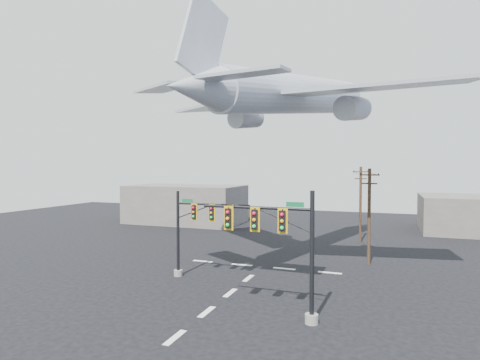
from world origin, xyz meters
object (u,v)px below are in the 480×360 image
at_px(signal_mast_near, 283,247).
at_px(airliner, 296,95).
at_px(utility_pole_a, 369,215).
at_px(signal_mast_far, 195,229).
at_px(utility_pole_b, 360,203).

xyz_separation_m(signal_mast_near, airliner, (-2.17, 13.51, 11.25)).
bearing_deg(signal_mast_near, utility_pole_a, 75.06).
distance_m(signal_mast_far, airliner, 15.26).
relative_size(signal_mast_near, utility_pole_b, 0.85).
bearing_deg(airliner, utility_pole_b, -3.31).
bearing_deg(utility_pole_a, utility_pole_b, 110.54).
bearing_deg(airliner, signal_mast_near, -153.57).
relative_size(signal_mast_far, airliner, 0.22).
bearing_deg(signal_mast_far, utility_pole_a, 35.97).
relative_size(signal_mast_near, signal_mast_far, 1.09).
bearing_deg(signal_mast_far, signal_mast_near, -35.05).
bearing_deg(signal_mast_near, airliner, 99.14).
bearing_deg(signal_mast_near, signal_mast_far, 144.95).
height_order(signal_mast_near, utility_pole_b, utility_pole_b).
height_order(utility_pole_a, airliner, airliner).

